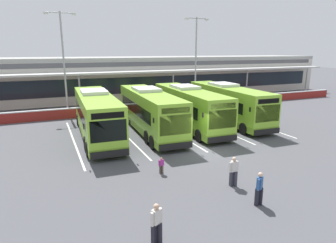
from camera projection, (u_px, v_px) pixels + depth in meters
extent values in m
plane|color=#4C4C51|center=(204.00, 150.00, 21.03)|extent=(200.00, 200.00, 0.00)
cube|color=beige|center=(115.00, 79.00, 44.50)|extent=(70.00, 10.00, 5.50)
cube|color=#19232D|center=(124.00, 85.00, 40.12)|extent=(66.00, 0.08, 2.20)
cube|color=#4C4C51|center=(123.00, 64.00, 39.44)|extent=(68.00, 0.08, 0.60)
cube|color=beige|center=(126.00, 72.00, 38.35)|extent=(67.00, 3.00, 0.24)
cube|color=gray|center=(115.00, 59.00, 43.79)|extent=(70.00, 10.00, 0.50)
cylinder|color=#999999|center=(80.00, 92.00, 35.41)|extent=(0.20, 0.20, 4.20)
cylinder|color=#999999|center=(173.00, 87.00, 40.15)|extent=(0.20, 0.20, 4.20)
cylinder|color=#999999|center=(247.00, 83.00, 44.89)|extent=(0.20, 0.20, 4.20)
cylinder|color=#999999|center=(306.00, 80.00, 49.63)|extent=(0.20, 0.20, 4.20)
cube|color=maroon|center=(141.00, 108.00, 33.87)|extent=(60.00, 0.36, 1.00)
cube|color=#B2B2B2|center=(141.00, 103.00, 33.74)|extent=(60.00, 0.40, 0.10)
cube|color=#8CC633|center=(97.00, 114.00, 23.85)|extent=(3.10, 12.10, 3.19)
cube|color=olive|center=(97.00, 130.00, 24.16)|extent=(3.12, 12.13, 0.56)
cube|color=black|center=(96.00, 110.00, 24.16)|extent=(3.02, 9.71, 0.96)
cube|color=black|center=(109.00, 131.00, 18.40)|extent=(2.31, 0.21, 1.40)
cube|color=black|center=(108.00, 115.00, 18.16)|extent=(2.05, 0.17, 0.40)
cube|color=silver|center=(94.00, 92.00, 24.35)|extent=(2.18, 2.89, 0.28)
cube|color=black|center=(110.00, 154.00, 18.66)|extent=(2.45, 0.27, 0.44)
cube|color=black|center=(130.00, 122.00, 19.13)|extent=(0.09, 0.12, 0.36)
cube|color=black|center=(84.00, 126.00, 18.14)|extent=(0.09, 0.12, 0.36)
cylinder|color=black|center=(104.00, 118.00, 28.77)|extent=(0.37, 1.05, 1.04)
cylinder|color=black|center=(79.00, 120.00, 27.96)|extent=(0.37, 1.05, 1.04)
cylinder|color=black|center=(120.00, 140.00, 21.67)|extent=(0.37, 1.05, 1.04)
cylinder|color=black|center=(86.00, 143.00, 20.86)|extent=(0.37, 1.05, 1.04)
cylinder|color=black|center=(124.00, 146.00, 20.40)|extent=(0.37, 1.05, 1.04)
cylinder|color=black|center=(88.00, 150.00, 19.59)|extent=(0.37, 1.05, 1.04)
cube|color=#8CC633|center=(150.00, 110.00, 25.38)|extent=(3.10, 12.10, 3.19)
cube|color=olive|center=(150.00, 125.00, 25.69)|extent=(3.12, 12.13, 0.56)
cube|color=black|center=(148.00, 107.00, 25.69)|extent=(3.02, 9.71, 0.96)
cube|color=black|center=(175.00, 125.00, 19.93)|extent=(2.31, 0.21, 1.40)
cube|color=black|center=(176.00, 110.00, 19.69)|extent=(2.05, 0.17, 0.40)
cube|color=silver|center=(146.00, 89.00, 25.88)|extent=(2.18, 2.89, 0.28)
cube|color=black|center=(176.00, 146.00, 20.19)|extent=(2.45, 0.27, 0.44)
cube|color=black|center=(193.00, 117.00, 20.66)|extent=(0.09, 0.12, 0.36)
cube|color=black|center=(154.00, 120.00, 19.67)|extent=(0.09, 0.12, 0.36)
cylinder|color=black|center=(148.00, 114.00, 30.30)|extent=(0.37, 1.05, 1.04)
cylinder|color=black|center=(125.00, 116.00, 29.49)|extent=(0.37, 1.05, 1.04)
cylinder|color=black|center=(176.00, 134.00, 23.20)|extent=(0.37, 1.05, 1.04)
cylinder|color=black|center=(147.00, 137.00, 22.39)|extent=(0.37, 1.05, 1.04)
cylinder|color=black|center=(183.00, 139.00, 21.93)|extent=(0.37, 1.05, 1.04)
cylinder|color=black|center=(153.00, 142.00, 21.11)|extent=(0.37, 1.05, 1.04)
cube|color=#8CC633|center=(189.00, 107.00, 27.02)|extent=(3.10, 12.10, 3.19)
cube|color=olive|center=(189.00, 121.00, 27.33)|extent=(3.12, 12.13, 0.56)
cube|color=black|center=(187.00, 104.00, 27.33)|extent=(3.02, 9.71, 0.96)
cube|color=black|center=(223.00, 119.00, 21.57)|extent=(2.31, 0.21, 1.40)
cube|color=black|center=(223.00, 106.00, 21.33)|extent=(2.05, 0.17, 0.40)
cube|color=silver|center=(185.00, 87.00, 27.52)|extent=(2.18, 2.89, 0.28)
cube|color=black|center=(222.00, 139.00, 21.83)|extent=(2.45, 0.27, 0.44)
cube|color=black|center=(237.00, 112.00, 22.30)|extent=(0.09, 0.12, 0.36)
cube|color=black|center=(203.00, 115.00, 21.31)|extent=(0.09, 0.12, 0.36)
cylinder|color=black|center=(181.00, 111.00, 31.94)|extent=(0.37, 1.05, 1.04)
cylinder|color=black|center=(161.00, 113.00, 31.13)|extent=(0.37, 1.05, 1.04)
cylinder|color=black|center=(217.00, 129.00, 24.84)|extent=(0.37, 1.05, 1.04)
cylinder|color=black|center=(192.00, 131.00, 24.03)|extent=(0.37, 1.05, 1.04)
cylinder|color=black|center=(226.00, 133.00, 23.57)|extent=(0.37, 1.05, 1.04)
cylinder|color=black|center=(199.00, 136.00, 22.75)|extent=(0.37, 1.05, 1.04)
cube|color=#8CC633|center=(228.00, 103.00, 28.99)|extent=(3.10, 12.10, 3.19)
cube|color=olive|center=(227.00, 116.00, 29.30)|extent=(3.12, 12.13, 0.56)
cube|color=black|center=(226.00, 100.00, 29.30)|extent=(3.02, 9.71, 0.96)
cube|color=black|center=(267.00, 113.00, 23.54)|extent=(2.31, 0.21, 1.40)
cube|color=black|center=(269.00, 101.00, 23.30)|extent=(2.05, 0.17, 0.40)
cube|color=silver|center=(223.00, 84.00, 29.49)|extent=(2.18, 2.89, 0.28)
cube|color=black|center=(267.00, 132.00, 23.80)|extent=(2.45, 0.27, 0.44)
cube|color=black|center=(279.00, 107.00, 24.28)|extent=(0.09, 0.12, 0.36)
cube|color=black|center=(250.00, 110.00, 23.28)|extent=(0.09, 0.12, 0.36)
cylinder|color=black|center=(215.00, 108.00, 33.91)|extent=(0.37, 1.05, 1.04)
cylinder|color=black|center=(196.00, 109.00, 33.10)|extent=(0.37, 1.05, 1.04)
cylinder|color=black|center=(257.00, 123.00, 26.82)|extent=(0.37, 1.05, 1.04)
cylinder|color=black|center=(235.00, 125.00, 26.00)|extent=(0.37, 1.05, 1.04)
cylinder|color=black|center=(267.00, 126.00, 25.54)|extent=(0.37, 1.05, 1.04)
cylinder|color=black|center=(244.00, 129.00, 24.73)|extent=(0.37, 1.05, 1.04)
cube|color=silver|center=(74.00, 141.00, 23.18)|extent=(0.14, 13.00, 0.01)
cube|color=silver|center=(125.00, 135.00, 24.79)|extent=(0.14, 13.00, 0.01)
cube|color=silver|center=(171.00, 130.00, 26.39)|extent=(0.14, 13.00, 0.01)
cube|color=silver|center=(211.00, 125.00, 28.00)|extent=(0.14, 13.00, 0.01)
cube|color=silver|center=(247.00, 121.00, 29.60)|extent=(0.14, 13.00, 0.01)
cube|color=black|center=(154.00, 234.00, 10.77)|extent=(0.20, 0.22, 0.84)
cube|color=black|center=(159.00, 233.00, 10.80)|extent=(0.20, 0.22, 0.84)
cube|color=silver|center=(156.00, 216.00, 10.62)|extent=(0.40, 0.34, 0.56)
cube|color=silver|center=(152.00, 220.00, 10.47)|extent=(0.12, 0.13, 0.54)
cube|color=silver|center=(161.00, 215.00, 10.78)|extent=(0.12, 0.13, 0.54)
sphere|color=tan|center=(156.00, 207.00, 10.53)|extent=(0.22, 0.22, 0.22)
cube|color=#4C4238|center=(160.00, 170.00, 16.96)|extent=(0.09, 0.12, 0.52)
cube|color=#4C4238|center=(162.00, 170.00, 16.93)|extent=(0.09, 0.12, 0.52)
cube|color=#A32D89|center=(161.00, 163.00, 16.84)|extent=(0.22, 0.15, 0.35)
cube|color=#A32D89|center=(159.00, 163.00, 16.79)|extent=(0.06, 0.06, 0.33)
cube|color=#A32D89|center=(163.00, 162.00, 16.91)|extent=(0.06, 0.06, 0.33)
sphere|color=tan|center=(161.00, 159.00, 16.79)|extent=(0.14, 0.14, 0.14)
cube|color=black|center=(257.00, 197.00, 13.45)|extent=(0.22, 0.23, 0.84)
cube|color=black|center=(260.00, 196.00, 13.52)|extent=(0.22, 0.23, 0.84)
cube|color=#2D5693|center=(260.00, 183.00, 13.32)|extent=(0.40, 0.38, 0.56)
cube|color=#2D5693|center=(258.00, 185.00, 13.14)|extent=(0.13, 0.13, 0.54)
cube|color=#2D5693|center=(261.00, 181.00, 13.51)|extent=(0.13, 0.13, 0.54)
sphere|color=#DBB293|center=(260.00, 175.00, 13.23)|extent=(0.22, 0.22, 0.22)
cube|color=#33333D|center=(231.00, 178.00, 15.40)|extent=(0.15, 0.19, 0.84)
cube|color=#33333D|center=(235.00, 179.00, 15.36)|extent=(0.15, 0.19, 0.84)
cube|color=silver|center=(234.00, 166.00, 15.21)|extent=(0.35, 0.24, 0.56)
cube|color=silver|center=(230.00, 167.00, 15.13)|extent=(0.10, 0.10, 0.54)
cube|color=silver|center=(237.00, 166.00, 15.32)|extent=(0.10, 0.10, 0.54)
sphere|color=#DBB293|center=(234.00, 159.00, 15.12)|extent=(0.22, 0.22, 0.22)
cylinder|color=#9E9EA3|center=(64.00, 64.00, 31.97)|extent=(0.20, 0.20, 11.00)
cylinder|color=#9E9EA3|center=(60.00, 13.00, 30.71)|extent=(2.80, 0.10, 0.10)
cube|color=silver|center=(45.00, 13.00, 30.20)|extent=(0.44, 0.28, 0.20)
cube|color=silver|center=(74.00, 14.00, 31.27)|extent=(0.44, 0.28, 0.20)
cylinder|color=#9E9EA3|center=(196.00, 62.00, 37.54)|extent=(0.20, 0.20, 11.00)
cylinder|color=#9E9EA3|center=(197.00, 18.00, 36.28)|extent=(2.80, 0.10, 0.10)
cube|color=silver|center=(187.00, 19.00, 35.77)|extent=(0.44, 0.28, 0.20)
cube|color=silver|center=(206.00, 20.00, 36.84)|extent=(0.44, 0.28, 0.20)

